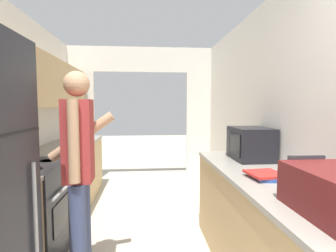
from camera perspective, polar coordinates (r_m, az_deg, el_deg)
name	(u,v)px	position (r m, az deg, el deg)	size (l,w,h in m)	color
wall_right	(295,127)	(2.46, 25.83, -0.20)	(0.06, 6.74, 2.50)	white
wall_far_with_doorway	(141,105)	(4.91, -5.88, 4.63)	(3.02, 0.06, 2.50)	white
counter_left	(63,181)	(3.77, -21.95, -10.97)	(0.62, 3.13, 0.90)	tan
counter_right	(266,232)	(2.33, 20.52, -20.79)	(0.62, 2.16, 0.90)	tan
range_oven	(28,212)	(2.84, -28.17, -16.22)	(0.66, 0.79, 1.04)	black
person	(79,173)	(2.17, -18.81, -9.61)	(0.54, 0.38, 1.69)	#384266
microwave	(250,144)	(2.72, 17.49, -3.66)	(0.35, 0.46, 0.32)	black
book_stack	(265,175)	(2.10, 20.42, -9.95)	(0.26, 0.31, 0.04)	#2D4C99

